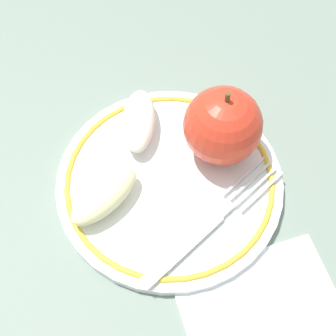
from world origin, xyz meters
TOP-DOWN VIEW (x-y plane):
  - ground_plane at (0.00, 0.00)m, footprint 2.00×2.00m
  - plate at (-0.02, 0.00)m, footprint 0.23×0.23m
  - apple_red_whole at (0.02, -0.05)m, footprint 0.08×0.08m
  - apple_slice_front at (-0.05, 0.06)m, footprint 0.08×0.08m
  - apple_slice_back at (0.04, 0.04)m, footprint 0.08×0.04m
  - fork at (-0.06, -0.04)m, footprint 0.14×0.13m
  - napkin_folded at (-0.15, -0.10)m, footprint 0.18×0.18m

SIDE VIEW (x-z plane):
  - ground_plane at x=0.00m, z-range 0.00..0.00m
  - napkin_folded at x=-0.15m, z-range 0.00..0.01m
  - plate at x=-0.02m, z-range 0.00..0.01m
  - fork at x=-0.06m, z-range 0.01..0.02m
  - apple_slice_front at x=-0.05m, z-range 0.01..0.04m
  - apple_slice_back at x=0.04m, z-range 0.01..0.04m
  - apple_red_whole at x=0.02m, z-range 0.01..0.10m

